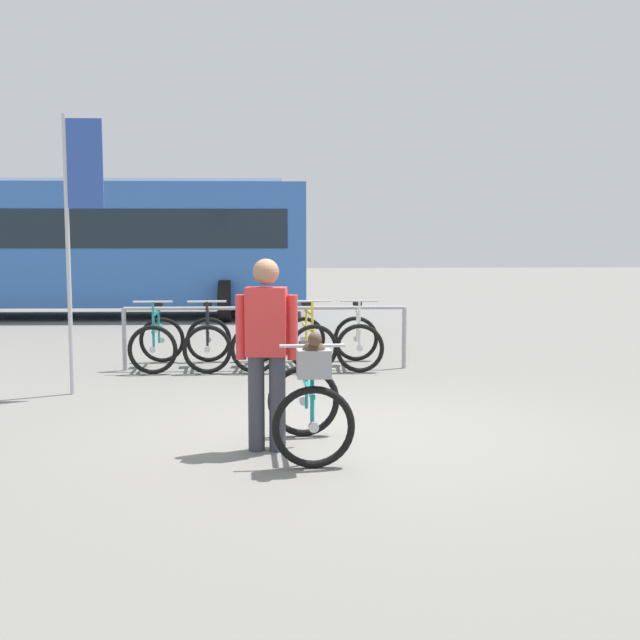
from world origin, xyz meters
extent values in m
plane|color=slate|center=(0.00, 0.00, 0.00)|extent=(80.00, 80.00, 0.00)
cylinder|color=#99999E|center=(-2.67, 3.66, 0.42)|extent=(0.06, 0.06, 0.85)
cylinder|color=#99999E|center=(1.18, 3.63, 0.42)|extent=(0.06, 0.06, 0.85)
cylinder|color=#99999E|center=(-0.74, 3.65, 0.85)|extent=(3.85, 0.08, 0.05)
torus|color=black|center=(-2.25, 4.35, 0.33)|extent=(0.66, 0.07, 0.66)
cylinder|color=#B7B7BC|center=(-2.25, 4.35, 0.33)|extent=(0.08, 0.06, 0.08)
torus|color=black|center=(-2.24, 3.33, 0.33)|extent=(0.66, 0.07, 0.66)
cylinder|color=#B7B7BC|center=(-2.24, 3.33, 0.33)|extent=(0.08, 0.06, 0.08)
cube|color=teal|center=(-2.24, 3.84, 0.56)|extent=(0.05, 0.92, 0.04)
cube|color=teal|center=(-2.24, 3.79, 0.78)|extent=(0.04, 0.61, 0.04)
cylinder|color=teal|center=(-2.25, 4.02, 0.60)|extent=(0.03, 0.03, 0.55)
cube|color=black|center=(-2.25, 4.02, 0.88)|extent=(0.12, 0.24, 0.06)
cylinder|color=teal|center=(-2.24, 3.45, 0.65)|extent=(0.03, 0.03, 0.63)
cylinder|color=#B7B7BC|center=(-2.24, 3.45, 0.96)|extent=(0.52, 0.04, 0.03)
torus|color=black|center=(-1.58, 4.34, 0.33)|extent=(0.66, 0.12, 0.66)
cylinder|color=#B7B7BC|center=(-1.58, 4.34, 0.33)|extent=(0.08, 0.07, 0.08)
torus|color=black|center=(-1.51, 3.32, 0.33)|extent=(0.66, 0.12, 0.66)
cylinder|color=#B7B7BC|center=(-1.51, 3.32, 0.33)|extent=(0.08, 0.07, 0.08)
cube|color=black|center=(-1.54, 3.83, 0.56)|extent=(0.09, 0.92, 0.04)
cube|color=black|center=(-1.54, 3.78, 0.78)|extent=(0.07, 0.61, 0.04)
cylinder|color=black|center=(-1.56, 4.01, 0.60)|extent=(0.03, 0.03, 0.55)
cube|color=black|center=(-1.56, 4.01, 0.88)|extent=(0.13, 0.25, 0.06)
cylinder|color=black|center=(-1.52, 3.44, 0.65)|extent=(0.03, 0.03, 0.63)
cylinder|color=#B7B7BC|center=(-1.52, 3.44, 0.96)|extent=(0.52, 0.06, 0.03)
torus|color=black|center=(-0.81, 4.33, 0.33)|extent=(0.66, 0.12, 0.66)
cylinder|color=#B7B7BC|center=(-0.81, 4.33, 0.33)|extent=(0.08, 0.07, 0.08)
torus|color=black|center=(-0.88, 3.32, 0.33)|extent=(0.66, 0.12, 0.66)
cylinder|color=#B7B7BC|center=(-0.88, 3.32, 0.33)|extent=(0.08, 0.07, 0.08)
cube|color=#2D56B7|center=(-0.84, 3.83, 0.56)|extent=(0.11, 0.92, 0.04)
cube|color=#2D56B7|center=(-0.85, 3.78, 0.78)|extent=(0.08, 0.61, 0.04)
cylinder|color=#2D56B7|center=(-0.83, 4.01, 0.60)|extent=(0.03, 0.03, 0.55)
cube|color=black|center=(-0.83, 4.01, 0.88)|extent=(0.14, 0.25, 0.06)
cylinder|color=#2D56B7|center=(-0.87, 3.44, 0.65)|extent=(0.03, 0.03, 0.63)
cylinder|color=#B7B7BC|center=(-0.87, 3.44, 0.96)|extent=(0.52, 0.07, 0.03)
torus|color=black|center=(-0.20, 4.33, 0.33)|extent=(0.67, 0.16, 0.66)
cylinder|color=#B7B7BC|center=(-0.20, 4.33, 0.33)|extent=(0.09, 0.07, 0.08)
torus|color=black|center=(-0.09, 3.31, 0.33)|extent=(0.67, 0.16, 0.66)
cylinder|color=#B7B7BC|center=(-0.09, 3.31, 0.33)|extent=(0.09, 0.07, 0.08)
cube|color=yellow|center=(-0.14, 3.82, 0.56)|extent=(0.13, 0.92, 0.04)
cube|color=yellow|center=(-0.14, 3.77, 0.78)|extent=(0.10, 0.61, 0.04)
cylinder|color=yellow|center=(-0.16, 4.00, 0.60)|extent=(0.03, 0.03, 0.55)
cube|color=black|center=(-0.16, 4.00, 0.88)|extent=(0.14, 0.25, 0.06)
cylinder|color=yellow|center=(-0.11, 3.44, 0.65)|extent=(0.03, 0.03, 0.63)
cylinder|color=#B7B7BC|center=(-0.11, 3.44, 0.96)|extent=(0.52, 0.08, 0.03)
torus|color=black|center=(0.58, 4.32, 0.33)|extent=(0.66, 0.12, 0.66)
cylinder|color=#B7B7BC|center=(0.58, 4.32, 0.33)|extent=(0.08, 0.07, 0.08)
torus|color=black|center=(0.53, 3.31, 0.33)|extent=(0.66, 0.12, 0.66)
cylinder|color=#B7B7BC|center=(0.53, 3.31, 0.33)|extent=(0.08, 0.07, 0.08)
cube|color=silver|center=(0.56, 3.82, 0.56)|extent=(0.09, 0.92, 0.04)
cube|color=silver|center=(0.55, 3.77, 0.78)|extent=(0.07, 0.61, 0.04)
cylinder|color=silver|center=(0.57, 4.00, 0.60)|extent=(0.03, 0.03, 0.55)
cube|color=black|center=(0.57, 4.00, 0.88)|extent=(0.13, 0.25, 0.06)
cylinder|color=silver|center=(0.53, 3.43, 0.65)|extent=(0.03, 0.03, 0.63)
cylinder|color=#B7B7BC|center=(0.53, 3.43, 0.96)|extent=(0.52, 0.06, 0.03)
torus|color=black|center=(-0.36, -0.11, 0.33)|extent=(0.66, 0.08, 0.66)
cylinder|color=#B7B7BC|center=(-0.36, -0.11, 0.33)|extent=(0.08, 0.06, 0.08)
torus|color=black|center=(-0.32, -1.13, 0.33)|extent=(0.66, 0.08, 0.66)
cylinder|color=#B7B7BC|center=(-0.32, -1.13, 0.33)|extent=(0.08, 0.06, 0.08)
cube|color=teal|center=(-0.34, -0.62, 0.56)|extent=(0.07, 0.92, 0.04)
cube|color=teal|center=(-0.34, -0.67, 0.78)|extent=(0.06, 0.61, 0.04)
cylinder|color=teal|center=(-0.35, -0.44, 0.60)|extent=(0.03, 0.03, 0.55)
cube|color=black|center=(-0.35, -0.44, 0.88)|extent=(0.13, 0.24, 0.06)
cylinder|color=teal|center=(-0.33, -1.01, 0.65)|extent=(0.03, 0.03, 0.63)
cylinder|color=#B7B7BC|center=(-0.33, -1.01, 0.96)|extent=(0.52, 0.05, 0.03)
cube|color=gray|center=(-0.32, -1.15, 0.84)|extent=(0.27, 0.21, 0.22)
ellipsoid|color=#4C3828|center=(-0.32, -1.15, 0.94)|extent=(0.19, 0.17, 0.16)
sphere|color=#4C3828|center=(-0.32, -1.24, 1.04)|extent=(0.11, 0.11, 0.11)
cylinder|color=#383842|center=(-0.78, -0.58, 0.41)|extent=(0.14, 0.14, 0.82)
cylinder|color=#383842|center=(-0.60, -0.60, 0.41)|extent=(0.14, 0.14, 0.82)
cube|color=red|center=(-0.69, -0.59, 1.11)|extent=(0.36, 0.24, 0.58)
cylinder|color=red|center=(-0.91, -0.54, 1.06)|extent=(0.09, 0.09, 0.55)
cylinder|color=red|center=(-0.47, -0.59, 1.06)|extent=(0.09, 0.09, 0.55)
sphere|color=#9E7051|center=(-0.69, -0.59, 1.53)|extent=(0.22, 0.22, 0.22)
cube|color=#3366B7|center=(-4.87, 11.25, 1.65)|extent=(10.07, 2.80, 2.70)
cube|color=#19232D|center=(-4.87, 11.25, 2.00)|extent=(9.27, 2.79, 0.84)
cube|color=silver|center=(-4.87, 11.25, 3.04)|extent=(9.06, 2.52, 0.08)
cylinder|color=black|center=(-1.66, 9.90, 0.45)|extent=(0.28, 0.91, 0.90)
cylinder|color=black|center=(-1.59, 12.40, 0.45)|extent=(0.28, 0.91, 0.90)
cylinder|color=#B2B2B7|center=(-2.97, 2.02, 1.60)|extent=(0.05, 0.05, 3.20)
cube|color=#2D4CA5|center=(-2.75, 2.02, 2.65)|extent=(0.40, 0.03, 1.00)
camera|label=1|loc=(-0.64, -7.28, 1.82)|focal=44.81mm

